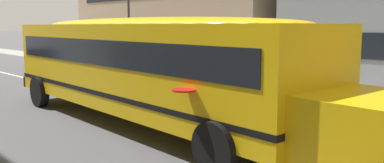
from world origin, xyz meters
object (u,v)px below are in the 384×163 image
school_bus (146,62)px  street_lamp (128,0)px  parked_car_red_far_corner (78,56)px  parked_car_grey_near_corner (132,62)px

school_bus → street_lamp: (-12.40, 7.90, 2.55)m
parked_car_red_far_corner → street_lamp: size_ratio=0.58×
school_bus → parked_car_grey_near_corner: bearing=149.5°
school_bus → parked_car_red_far_corner: (-15.19, 5.83, -0.92)m
parked_car_red_far_corner → street_lamp: street_lamp is taller
parked_car_red_far_corner → school_bus: bearing=-20.2°
parked_car_grey_near_corner → street_lamp: (-3.42, 2.16, 3.47)m
parked_car_red_far_corner → parked_car_grey_near_corner: size_ratio=1.00×
parked_car_red_far_corner → parked_car_grey_near_corner: (6.21, -0.09, 0.00)m
school_bus → parked_car_grey_near_corner: 10.70m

